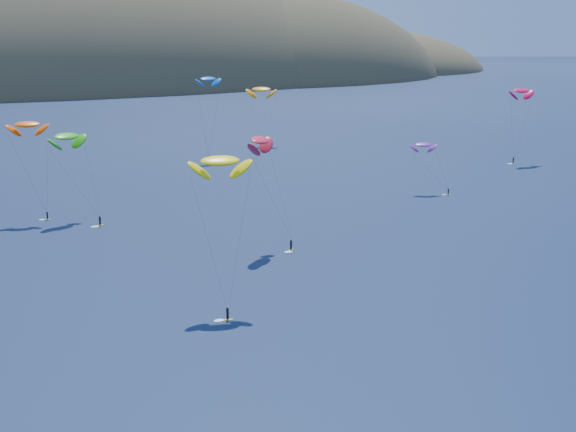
# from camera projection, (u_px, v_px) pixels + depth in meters

# --- Properties ---
(island) EXTENTS (730.00, 300.00, 210.00)m
(island) POSITION_uv_depth(u_px,v_px,m) (64.00, 96.00, 590.78)
(island) COLOR #3D3526
(island) RESTS_ON ground
(kitesurfer_1) EXTENTS (9.03, 7.11, 23.28)m
(kitesurfer_1) POSITION_uv_depth(u_px,v_px,m) (27.00, 124.00, 176.04)
(kitesurfer_1) COLOR gold
(kitesurfer_1) RESTS_ON ground
(kitesurfer_2) EXTENTS (9.93, 12.58, 24.83)m
(kitesurfer_2) POSITION_uv_depth(u_px,v_px,m) (220.00, 161.00, 122.26)
(kitesurfer_2) COLOR gold
(kitesurfer_2) RESTS_ON ground
(kitesurfer_3) EXTENTS (10.51, 15.58, 20.95)m
(kitesurfer_3) POSITION_uv_depth(u_px,v_px,m) (67.00, 136.00, 176.49)
(kitesurfer_3) COLOR gold
(kitesurfer_3) RESTS_ON ground
(kitesurfer_4) EXTENTS (8.92, 8.18, 27.66)m
(kitesurfer_4) POSITION_uv_depth(u_px,v_px,m) (208.00, 79.00, 252.30)
(kitesurfer_4) COLOR gold
(kitesurfer_4) RESTS_ON ground
(kitesurfer_6) EXTENTS (7.92, 9.75, 14.05)m
(kitesurfer_6) POSITION_uv_depth(u_px,v_px,m) (423.00, 145.00, 205.05)
(kitesurfer_6) COLOR gold
(kitesurfer_6) RESTS_ON ground
(kitesurfer_8) EXTENTS (9.86, 6.07, 24.67)m
(kitesurfer_8) POSITION_uv_depth(u_px,v_px,m) (521.00, 91.00, 247.88)
(kitesurfer_8) COLOR gold
(kitesurfer_8) RESTS_ON ground
(kitesurfer_9) EXTENTS (9.57, 11.36, 23.45)m
(kitesurfer_9) POSITION_uv_depth(u_px,v_px,m) (260.00, 140.00, 153.05)
(kitesurfer_9) COLOR gold
(kitesurfer_9) RESTS_ON ground
(kitesurfer_11) EXTENTS (11.40, 16.41, 22.42)m
(kitesurfer_11) POSITION_uv_depth(u_px,v_px,m) (261.00, 89.00, 284.27)
(kitesurfer_11) COLOR gold
(kitesurfer_11) RESTS_ON ground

